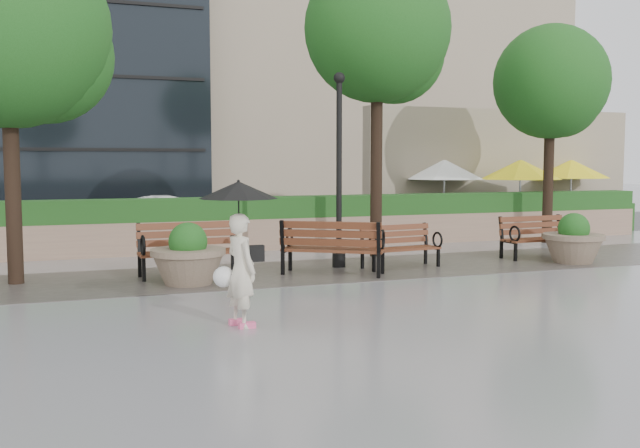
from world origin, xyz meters
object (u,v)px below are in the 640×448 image
object	(u,v)px
planter_left	(188,260)
pedestrian	(240,239)
bench_2	(333,259)
planter_right	(573,243)
bench_1	(190,261)
lamppost	(339,182)
car_right	(175,218)
bench_4	(538,246)
bench_3	(401,255)

from	to	relation	value
planter_left	pedestrian	world-z (taller)	pedestrian
bench_2	planter_right	bearing A→B (deg)	-149.94
bench_1	planter_left	size ratio (longest dim) A/B	1.46
lamppost	car_right	xyz separation A→B (m)	(-2.43, 6.80, -1.18)
bench_2	planter_left	bearing A→B (deg)	36.11
bench_4	pedestrian	xyz separation A→B (m)	(-8.19, -4.37, 0.91)
bench_4	car_right	world-z (taller)	car_right
bench_4	bench_1	bearing A→B (deg)	175.84
planter_right	planter_left	bearing A→B (deg)	178.99
bench_3	planter_left	bearing A→B (deg)	179.86
car_right	bench_4	bearing A→B (deg)	-136.77
bench_4	pedestrian	distance (m)	9.33
bench_1	pedestrian	size ratio (longest dim) A/B	1.01
planter_left	planter_right	xyz separation A→B (m)	(8.52, -0.15, -0.01)
bench_3	pedestrian	world-z (taller)	pedestrian
planter_right	pedestrian	bearing A→B (deg)	-157.90
bench_3	pedestrian	bearing A→B (deg)	-144.06
bench_1	pedestrian	bearing A→B (deg)	-93.12
bench_4	car_right	xyz separation A→B (m)	(-7.34, 7.03, 0.34)
bench_1	pedestrian	xyz separation A→B (m)	(-0.08, -4.45, 0.89)
bench_1	bench_4	xyz separation A→B (m)	(8.11, -0.07, -0.02)
bench_4	lamppost	world-z (taller)	lamppost
lamppost	car_right	distance (m)	7.31
planter_left	pedestrian	distance (m)	3.65
bench_3	bench_2	bearing A→B (deg)	-174.67
bench_1	planter_right	bearing A→B (deg)	-9.08
car_right	pedestrian	world-z (taller)	pedestrian
bench_1	planter_left	xyz separation A→B (m)	(-0.18, -0.88, 0.13)
planter_left	car_right	size ratio (longest dim) A/B	0.36
bench_4	planter_left	xyz separation A→B (m)	(-8.29, -0.80, 0.16)
planter_left	lamppost	bearing A→B (deg)	17.06
bench_1	bench_4	bearing A→B (deg)	-2.59
bench_2	bench_3	xyz separation A→B (m)	(1.67, 0.35, -0.05)
lamppost	car_right	world-z (taller)	lamppost
bench_2	bench_4	size ratio (longest dim) A/B	1.14
planter_right	lamppost	xyz separation A→B (m)	(-5.14, 1.19, 1.38)
bench_4	lamppost	size ratio (longest dim) A/B	0.45
bench_3	planter_right	bearing A→B (deg)	-15.64
pedestrian	planter_left	bearing A→B (deg)	-15.46
bench_3	planter_right	world-z (taller)	planter_right
lamppost	bench_2	bearing A→B (deg)	-118.55
pedestrian	lamppost	bearing A→B (deg)	-52.52
car_right	lamppost	bearing A→B (deg)	-163.33
bench_3	planter_left	distance (m)	4.60
pedestrian	bench_3	bearing A→B (deg)	-64.80
bench_3	pedestrian	size ratio (longest dim) A/B	0.89
bench_4	planter_left	distance (m)	8.33
lamppost	planter_right	bearing A→B (deg)	-13.03
bench_1	lamppost	world-z (taller)	lamppost
planter_left	lamppost	world-z (taller)	lamppost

